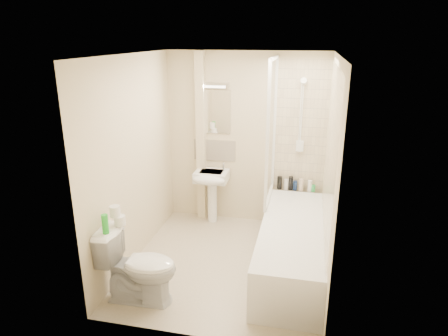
# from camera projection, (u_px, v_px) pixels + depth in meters

# --- Properties ---
(floor) EXTENTS (2.50, 2.50, 0.00)m
(floor) POSITION_uv_depth(u_px,v_px,m) (227.00, 263.00, 4.76)
(floor) COLOR beige
(floor) RESTS_ON ground
(wall_back) EXTENTS (2.20, 0.02, 2.40)m
(wall_back) POSITION_uv_depth(u_px,v_px,m) (245.00, 140.00, 5.54)
(wall_back) COLOR beige
(wall_back) RESTS_ON ground
(wall_left) EXTENTS (0.02, 2.50, 2.40)m
(wall_left) POSITION_uv_depth(u_px,v_px,m) (134.00, 161.00, 4.60)
(wall_left) COLOR beige
(wall_left) RESTS_ON ground
(wall_right) EXTENTS (0.02, 2.50, 2.40)m
(wall_right) POSITION_uv_depth(u_px,v_px,m) (330.00, 175.00, 4.16)
(wall_right) COLOR beige
(wall_right) RESTS_ON ground
(ceiling) EXTENTS (2.20, 2.50, 0.02)m
(ceiling) POSITION_uv_depth(u_px,v_px,m) (227.00, 55.00, 4.00)
(ceiling) COLOR white
(ceiling) RESTS_ON wall_back
(tile_back) EXTENTS (0.70, 0.01, 1.75)m
(tile_back) POSITION_uv_depth(u_px,v_px,m) (301.00, 127.00, 5.31)
(tile_back) COLOR beige
(tile_back) RESTS_ON wall_back
(tile_right) EXTENTS (0.01, 2.10, 1.75)m
(tile_right) POSITION_uv_depth(u_px,v_px,m) (330.00, 153.00, 4.15)
(tile_right) COLOR beige
(tile_right) RESTS_ON wall_right
(pipe_boxing) EXTENTS (0.12, 0.12, 2.40)m
(pipe_boxing) POSITION_uv_depth(u_px,v_px,m) (201.00, 139.00, 5.61)
(pipe_boxing) COLOR beige
(pipe_boxing) RESTS_ON ground
(splashback) EXTENTS (0.60, 0.02, 0.30)m
(splashback) POSITION_uv_depth(u_px,v_px,m) (215.00, 150.00, 5.67)
(splashback) COLOR beige
(splashback) RESTS_ON wall_back
(mirror) EXTENTS (0.46, 0.01, 0.60)m
(mirror) POSITION_uv_depth(u_px,v_px,m) (214.00, 112.00, 5.50)
(mirror) COLOR white
(mirror) RESTS_ON wall_back
(strip_light) EXTENTS (0.42, 0.07, 0.07)m
(strip_light) POSITION_uv_depth(u_px,v_px,m) (214.00, 85.00, 5.36)
(strip_light) COLOR silver
(strip_light) RESTS_ON wall_back
(bathtub) EXTENTS (0.70, 2.10, 0.55)m
(bathtub) POSITION_uv_depth(u_px,v_px,m) (292.00, 246.00, 4.58)
(bathtub) COLOR white
(bathtub) RESTS_ON ground
(shower_screen) EXTENTS (0.04, 0.92, 1.80)m
(shower_screen) POSITION_uv_depth(u_px,v_px,m) (271.00, 131.00, 4.96)
(shower_screen) COLOR white
(shower_screen) RESTS_ON bathtub
(shower_fixture) EXTENTS (0.10, 0.16, 0.99)m
(shower_fixture) POSITION_uv_depth(u_px,v_px,m) (301.00, 119.00, 5.23)
(shower_fixture) COLOR white
(shower_fixture) RESTS_ON wall_back
(pedestal_sink) EXTENTS (0.46, 0.44, 0.89)m
(pedestal_sink) POSITION_uv_depth(u_px,v_px,m) (211.00, 183.00, 5.59)
(pedestal_sink) COLOR white
(pedestal_sink) RESTS_ON ground
(bottle_black_a) EXTENTS (0.07, 0.07, 0.18)m
(bottle_black_a) POSITION_uv_depth(u_px,v_px,m) (280.00, 183.00, 5.53)
(bottle_black_a) COLOR black
(bottle_black_a) RESTS_ON bathtub
(bottle_white_a) EXTENTS (0.06, 0.06, 0.15)m
(bottle_white_a) POSITION_uv_depth(u_px,v_px,m) (286.00, 184.00, 5.52)
(bottle_white_a) COLOR silver
(bottle_white_a) RESTS_ON bathtub
(bottle_black_b) EXTENTS (0.06, 0.06, 0.19)m
(bottle_black_b) POSITION_uv_depth(u_px,v_px,m) (291.00, 183.00, 5.50)
(bottle_black_b) COLOR black
(bottle_black_b) RESTS_ON bathtub
(bottle_blue) EXTENTS (0.06, 0.06, 0.13)m
(bottle_blue) POSITION_uv_depth(u_px,v_px,m) (295.00, 185.00, 5.50)
(bottle_blue) COLOR #12254F
(bottle_blue) RESTS_ON bathtub
(bottle_cream) EXTENTS (0.06, 0.06, 0.17)m
(bottle_cream) POSITION_uv_depth(u_px,v_px,m) (301.00, 185.00, 5.47)
(bottle_cream) COLOR beige
(bottle_cream) RESTS_ON bathtub
(bottle_white_b) EXTENTS (0.06, 0.06, 0.16)m
(bottle_white_b) POSITION_uv_depth(u_px,v_px,m) (310.00, 186.00, 5.45)
(bottle_white_b) COLOR white
(bottle_white_b) RESTS_ON bathtub
(bottle_green) EXTENTS (0.06, 0.06, 0.09)m
(bottle_green) POSITION_uv_depth(u_px,v_px,m) (313.00, 188.00, 5.45)
(bottle_green) COLOR green
(bottle_green) RESTS_ON bathtub
(toilet) EXTENTS (0.49, 0.79, 0.78)m
(toilet) POSITION_uv_depth(u_px,v_px,m) (139.00, 266.00, 4.00)
(toilet) COLOR white
(toilet) RESTS_ON ground
(toilet_roll_lower) EXTENTS (0.11, 0.11, 0.10)m
(toilet_roll_lower) POSITION_uv_depth(u_px,v_px,m) (120.00, 220.00, 3.98)
(toilet_roll_lower) COLOR white
(toilet_roll_lower) RESTS_ON toilet
(toilet_roll_upper) EXTENTS (0.10, 0.10, 0.11)m
(toilet_roll_upper) POSITION_uv_depth(u_px,v_px,m) (115.00, 211.00, 3.94)
(toilet_roll_upper) COLOR white
(toilet_roll_upper) RESTS_ON toilet_roll_lower
(green_bottle) EXTENTS (0.06, 0.06, 0.20)m
(green_bottle) POSITION_uv_depth(u_px,v_px,m) (105.00, 224.00, 3.79)
(green_bottle) COLOR green
(green_bottle) RESTS_ON toilet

